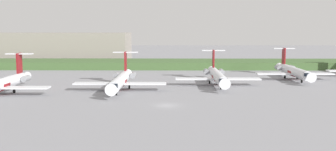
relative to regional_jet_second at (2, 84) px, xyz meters
The scene contains 7 objects.
ground_plane 42.28m from the regional_jet_second, 24.00° to the left, with size 500.00×500.00×0.00m, color gray.
grass_berm 73.30m from the regional_jet_second, 58.26° to the left, with size 320.00×20.00×2.84m, color #426033.
regional_jet_second is the anchor object (origin of this frame).
regional_jet_third 27.66m from the regional_jet_second, 14.52° to the left, with size 22.81×31.00×9.00m.
regional_jet_fourth 54.37m from the regional_jet_second, 17.08° to the left, with size 22.81×31.00×9.00m.
regional_jet_fifth 81.34m from the regional_jet_second, 20.09° to the left, with size 22.81×31.00×9.00m.
distant_hangar 90.63m from the regional_jet_second, 98.80° to the left, with size 66.67×26.13×13.38m, color gray.
Camera 1 is at (1.07, -75.69, 15.28)m, focal length 41.19 mm.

